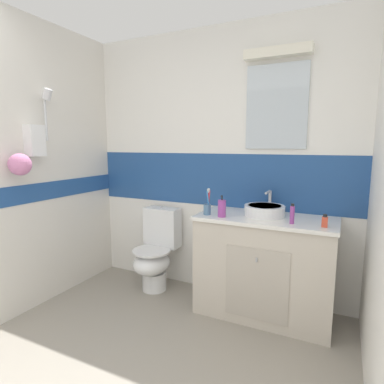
{
  "coord_description": "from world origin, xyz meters",
  "views": [
    {
      "loc": [
        1.11,
        -0.4,
        1.44
      ],
      "look_at": [
        -0.02,
        1.94,
        1.04
      ],
      "focal_mm": 29.51,
      "sensor_mm": 36.0,
      "label": 1
    }
  ],
  "objects_px": {
    "toilet": "(156,252)",
    "soap_dispenser": "(222,208)",
    "sink_basin": "(265,210)",
    "toothbrush_cup": "(207,207)",
    "perfume_flask_small": "(325,221)",
    "toothpaste_tube_upright": "(292,214)"
  },
  "relations": [
    {
      "from": "toilet",
      "to": "soap_dispenser",
      "type": "height_order",
      "value": "soap_dispenser"
    },
    {
      "from": "sink_basin",
      "to": "toilet",
      "type": "bearing_deg",
      "value": -179.42
    },
    {
      "from": "toilet",
      "to": "toothbrush_cup",
      "type": "height_order",
      "value": "toothbrush_cup"
    },
    {
      "from": "soap_dispenser",
      "to": "perfume_flask_small",
      "type": "bearing_deg",
      "value": 0.89
    },
    {
      "from": "perfume_flask_small",
      "to": "toilet",
      "type": "bearing_deg",
      "value": 173.61
    },
    {
      "from": "soap_dispenser",
      "to": "perfume_flask_small",
      "type": "distance_m",
      "value": 0.78
    },
    {
      "from": "toilet",
      "to": "toothpaste_tube_upright",
      "type": "relative_size",
      "value": 5.3
    },
    {
      "from": "toothbrush_cup",
      "to": "toothpaste_tube_upright",
      "type": "distance_m",
      "value": 0.69
    },
    {
      "from": "toilet",
      "to": "toothbrush_cup",
      "type": "xyz_separation_m",
      "value": [
        0.62,
        -0.16,
        0.54
      ]
    },
    {
      "from": "soap_dispenser",
      "to": "toothpaste_tube_upright",
      "type": "distance_m",
      "value": 0.55
    },
    {
      "from": "toilet",
      "to": "toothpaste_tube_upright",
      "type": "height_order",
      "value": "toothpaste_tube_upright"
    },
    {
      "from": "toothpaste_tube_upright",
      "to": "sink_basin",
      "type": "bearing_deg",
      "value": 143.66
    },
    {
      "from": "perfume_flask_small",
      "to": "toothpaste_tube_upright",
      "type": "relative_size",
      "value": 0.62
    },
    {
      "from": "sink_basin",
      "to": "toilet",
      "type": "distance_m",
      "value": 1.19
    },
    {
      "from": "toothbrush_cup",
      "to": "soap_dispenser",
      "type": "xyz_separation_m",
      "value": [
        0.14,
        -0.02,
        0.01
      ]
    },
    {
      "from": "sink_basin",
      "to": "toothbrush_cup",
      "type": "bearing_deg",
      "value": -158.42
    },
    {
      "from": "soap_dispenser",
      "to": "perfume_flask_small",
      "type": "xyz_separation_m",
      "value": [
        0.78,
        0.01,
        -0.03
      ]
    },
    {
      "from": "sink_basin",
      "to": "toothpaste_tube_upright",
      "type": "distance_m",
      "value": 0.31
    },
    {
      "from": "soap_dispenser",
      "to": "toothpaste_tube_upright",
      "type": "bearing_deg",
      "value": 1.41
    },
    {
      "from": "sink_basin",
      "to": "toothbrush_cup",
      "type": "height_order",
      "value": "toothbrush_cup"
    },
    {
      "from": "perfume_flask_small",
      "to": "toothpaste_tube_upright",
      "type": "distance_m",
      "value": 0.23
    },
    {
      "from": "soap_dispenser",
      "to": "perfume_flask_small",
      "type": "height_order",
      "value": "soap_dispenser"
    }
  ]
}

